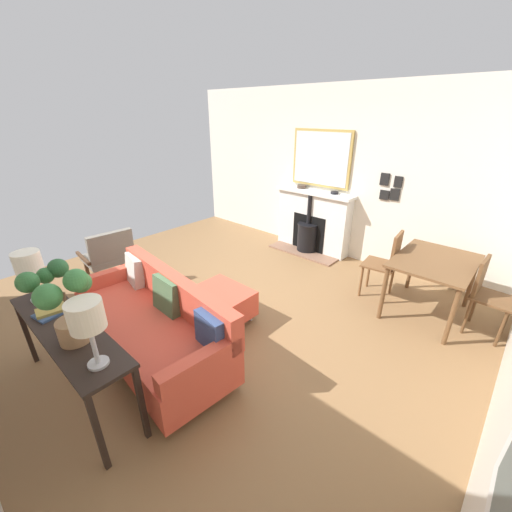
% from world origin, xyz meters
% --- Properties ---
extents(ground_plane, '(5.15, 5.94, 0.01)m').
position_xyz_m(ground_plane, '(0.00, 0.00, -0.00)').
color(ground_plane, olive).
extents(wall_left, '(0.12, 5.94, 2.72)m').
position_xyz_m(wall_left, '(-2.58, 0.00, 1.36)').
color(wall_left, silver).
rests_on(wall_left, ground).
extents(fireplace, '(0.58, 1.43, 1.08)m').
position_xyz_m(fireplace, '(-2.36, -0.14, 0.49)').
color(fireplace, brown).
rests_on(fireplace, ground).
extents(mirror_over_mantel, '(0.04, 1.08, 0.92)m').
position_xyz_m(mirror_over_mantel, '(-2.49, -0.14, 1.60)').
color(mirror_over_mantel, tan).
extents(mantel_bowl_near, '(0.16, 0.16, 0.06)m').
position_xyz_m(mantel_bowl_near, '(-2.40, -0.43, 1.11)').
color(mantel_bowl_near, '#47382D').
rests_on(mantel_bowl_near, fireplace).
extents(mantel_bowl_far, '(0.13, 0.13, 0.04)m').
position_xyz_m(mantel_bowl_far, '(-2.40, 0.22, 1.10)').
color(mantel_bowl_far, black).
rests_on(mantel_bowl_far, fireplace).
extents(sofa, '(0.97, 2.10, 0.82)m').
position_xyz_m(sofa, '(1.04, 0.19, 0.36)').
color(sofa, '#B2B2B7').
rests_on(sofa, ground).
extents(ottoman, '(0.66, 0.68, 0.40)m').
position_xyz_m(ottoman, '(0.24, 0.27, 0.24)').
color(ottoman, '#B2B2B7').
rests_on(ottoman, ground).
extents(armchair_accent, '(0.72, 0.63, 0.82)m').
position_xyz_m(armchair_accent, '(0.63, -1.62, 0.46)').
color(armchair_accent, '#4C3321').
rests_on(armchair_accent, ground).
extents(console_table, '(0.38, 1.64, 0.73)m').
position_xyz_m(console_table, '(1.78, 0.18, 0.65)').
color(console_table, black).
rests_on(console_table, ground).
extents(table_lamp_near_end, '(0.22, 0.22, 0.48)m').
position_xyz_m(table_lamp_near_end, '(1.78, -0.43, 1.09)').
color(table_lamp_near_end, '#B2B2B7').
rests_on(table_lamp_near_end, console_table).
extents(table_lamp_far_end, '(0.22, 0.22, 0.50)m').
position_xyz_m(table_lamp_far_end, '(1.78, 0.80, 1.11)').
color(table_lamp_far_end, '#B2B2B7').
rests_on(table_lamp_far_end, console_table).
extents(potted_plant, '(0.46, 0.43, 0.64)m').
position_xyz_m(potted_plant, '(1.80, 0.45, 1.12)').
color(potted_plant, '#99704C').
rests_on(potted_plant, console_table).
extents(book_stack, '(0.29, 0.23, 0.05)m').
position_xyz_m(book_stack, '(1.78, -0.11, 0.75)').
color(book_stack, '#38517F').
rests_on(book_stack, console_table).
extents(dining_table, '(1.09, 0.82, 0.73)m').
position_xyz_m(dining_table, '(-1.61, 2.04, 0.64)').
color(dining_table, brown).
rests_on(dining_table, ground).
extents(dining_chair_near_fireplace, '(0.44, 0.44, 0.93)m').
position_xyz_m(dining_chair_near_fireplace, '(-1.62, 1.49, 0.55)').
color(dining_chair_near_fireplace, brown).
rests_on(dining_chair_near_fireplace, ground).
extents(dining_chair_by_back_wall, '(0.42, 0.42, 0.88)m').
position_xyz_m(dining_chair_by_back_wall, '(-1.61, 2.59, 0.53)').
color(dining_chair_by_back_wall, brown).
rests_on(dining_chair_by_back_wall, ground).
extents(photo_gallery_row, '(0.02, 0.32, 0.39)m').
position_xyz_m(photo_gallery_row, '(-2.50, 1.06, 1.29)').
color(photo_gallery_row, black).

